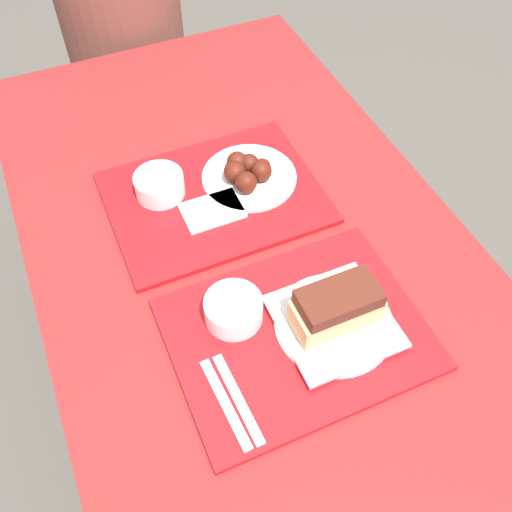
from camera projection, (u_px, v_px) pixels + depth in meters
name	position (u px, v px, depth m)	size (l,w,h in m)	color
ground_plane	(261.00, 418.00, 1.70)	(12.00, 12.00, 0.00)	#4C4742
picnic_table	(263.00, 295.00, 1.18)	(0.85, 1.66, 0.75)	maroon
picnic_bench_far	(140.00, 110.00, 1.98)	(0.80, 0.28, 0.46)	maroon
tray_near	(297.00, 334.00, 1.01)	(0.44, 0.34, 0.01)	#B21419
tray_far	(214.00, 198.00, 1.21)	(0.44, 0.34, 0.01)	#B21419
bowl_coleslaw_near	(233.00, 309.00, 1.00)	(0.10, 0.10, 0.05)	white
brisket_sandwich_plate	(336.00, 314.00, 0.98)	(0.21, 0.21, 0.10)	white
plastic_fork_near	(225.00, 404.00, 0.92)	(0.03, 0.17, 0.00)	white
plastic_knife_near	(238.00, 398.00, 0.92)	(0.02, 0.17, 0.00)	white
condiment_packet	(283.00, 296.00, 1.04)	(0.04, 0.03, 0.01)	#3F3F47
bowl_coleslaw_far	(159.00, 184.00, 1.19)	(0.10, 0.10, 0.05)	white
wings_plate_far	(248.00, 173.00, 1.22)	(0.20, 0.20, 0.06)	white
napkin_far	(212.00, 211.00, 1.17)	(0.12, 0.09, 0.01)	white
person_seated_across	(120.00, 10.00, 1.70)	(0.36, 0.36, 0.70)	brown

